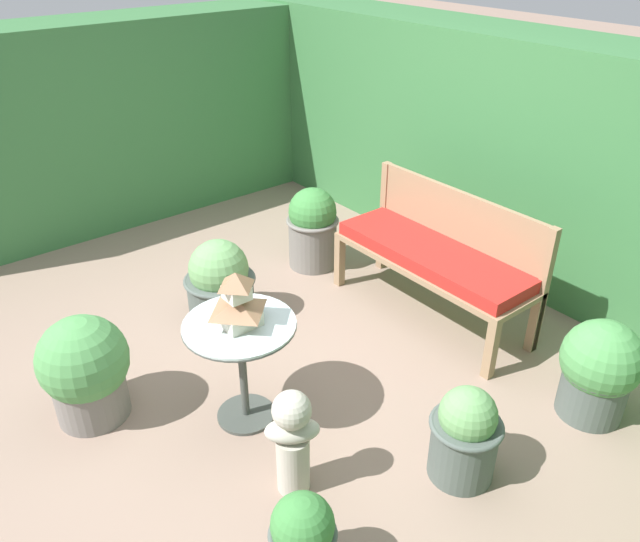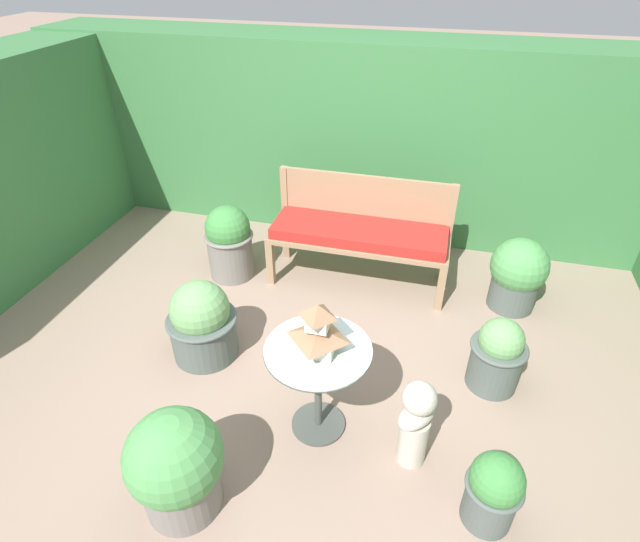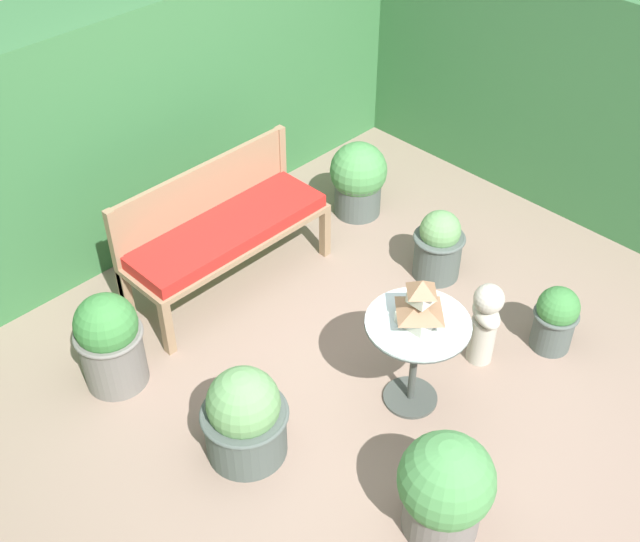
{
  "view_description": "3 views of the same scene",
  "coord_description": "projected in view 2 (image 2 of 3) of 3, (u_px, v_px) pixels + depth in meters",
  "views": [
    {
      "loc": [
        2.56,
        -1.71,
        2.49
      ],
      "look_at": [
        0.03,
        0.32,
        0.62
      ],
      "focal_mm": 35.0,
      "sensor_mm": 36.0,
      "label": 1
    },
    {
      "loc": [
        0.74,
        -2.3,
        2.53
      ],
      "look_at": [
        -0.04,
        0.64,
        0.44
      ],
      "focal_mm": 28.0,
      "sensor_mm": 36.0,
      "label": 2
    },
    {
      "loc": [
        -2.46,
        -2.26,
        3.72
      ],
      "look_at": [
        0.19,
        0.38,
        0.58
      ],
      "focal_mm": 45.0,
      "sensor_mm": 36.0,
      "label": 3
    }
  ],
  "objects": [
    {
      "name": "potted_plant_table_far",
      "position": [
        202.0,
        322.0,
        3.46
      ],
      "size": [
        0.49,
        0.49,
        0.6
      ],
      "color": "#4C5651",
      "rests_on": "ground"
    },
    {
      "name": "potted_plant_hedge_corner",
      "position": [
        229.0,
        242.0,
        4.25
      ],
      "size": [
        0.42,
        0.42,
        0.66
      ],
      "color": "slate",
      "rests_on": "ground"
    },
    {
      "name": "bench_backrest",
      "position": [
        365.0,
        203.0,
        4.18
      ],
      "size": [
        1.48,
        0.06,
        0.88
      ],
      "color": "#937556",
      "rests_on": "ground"
    },
    {
      "name": "garden_bench",
      "position": [
        359.0,
        236.0,
        4.1
      ],
      "size": [
        1.48,
        0.5,
        0.53
      ],
      "color": "#937556",
      "rests_on": "ground"
    },
    {
      "name": "patio_table",
      "position": [
        318.0,
        367.0,
        2.8
      ],
      "size": [
        0.6,
        0.6,
        0.64
      ],
      "color": "#424742",
      "rests_on": "ground"
    },
    {
      "name": "foliage_hedge_back",
      "position": [
        369.0,
        137.0,
        4.78
      ],
      "size": [
        6.4,
        0.72,
        1.77
      ],
      "primitive_type": "cube",
      "color": "#38703D",
      "rests_on": "ground"
    },
    {
      "name": "potted_plant_path_edge",
      "position": [
        497.0,
        355.0,
        3.22
      ],
      "size": [
        0.37,
        0.37,
        0.53
      ],
      "color": "#4C5651",
      "rests_on": "ground"
    },
    {
      "name": "pagoda_birdhouse",
      "position": [
        318.0,
        331.0,
        2.65
      ],
      "size": [
        0.26,
        0.26,
        0.31
      ],
      "color": "silver",
      "rests_on": "patio_table"
    },
    {
      "name": "potted_plant_patio_mid",
      "position": [
        493.0,
        490.0,
        2.47
      ],
      "size": [
        0.29,
        0.29,
        0.46
      ],
      "color": "#4C5651",
      "rests_on": "ground"
    },
    {
      "name": "garden_bust",
      "position": [
        416.0,
        421.0,
        2.71
      ],
      "size": [
        0.27,
        0.3,
        0.6
      ],
      "rotation": [
        0.0,
        0.0,
        1.01
      ],
      "color": "#B7B2A3",
      "rests_on": "ground"
    },
    {
      "name": "ground",
      "position": [
        302.0,
        376.0,
        3.42
      ],
      "size": [
        30.0,
        30.0,
        0.0
      ],
      "primitive_type": "plane",
      "color": "gray"
    },
    {
      "name": "potted_plant_bench_right",
      "position": [
        517.0,
        274.0,
        3.89
      ],
      "size": [
        0.44,
        0.44,
        0.6
      ],
      "color": "#4C5651",
      "rests_on": "ground"
    },
    {
      "name": "potted_plant_table_near",
      "position": [
        176.0,
        465.0,
        2.49
      ],
      "size": [
        0.49,
        0.49,
        0.63
      ],
      "color": "slate",
      "rests_on": "ground"
    }
  ]
}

